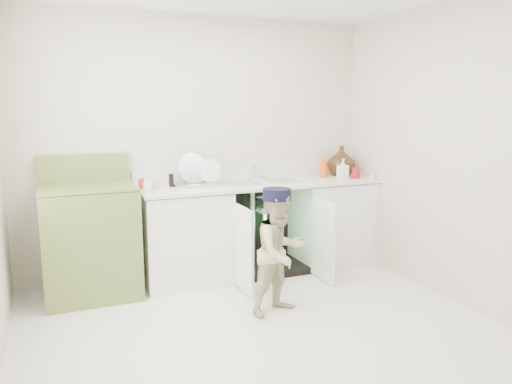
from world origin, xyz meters
TOP-DOWN VIEW (x-y plane):
  - ground at (0.00, 0.00)m, footprint 3.50×3.50m
  - room_shell at (0.00, 0.00)m, footprint 6.00×5.50m
  - counter_run at (0.58, 1.21)m, footprint 2.44×1.02m
  - avocado_stove at (-1.09, 1.18)m, footprint 0.79×0.65m
  - repair_worker at (0.27, 0.21)m, footprint 0.64×0.91m

SIDE VIEW (x-z plane):
  - ground at x=0.00m, z-range 0.00..0.00m
  - counter_run at x=0.58m, z-range -0.14..1.08m
  - avocado_stove at x=-1.09m, z-range -0.11..1.11m
  - repair_worker at x=0.27m, z-range 0.00..1.02m
  - room_shell at x=0.00m, z-range 0.62..1.88m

